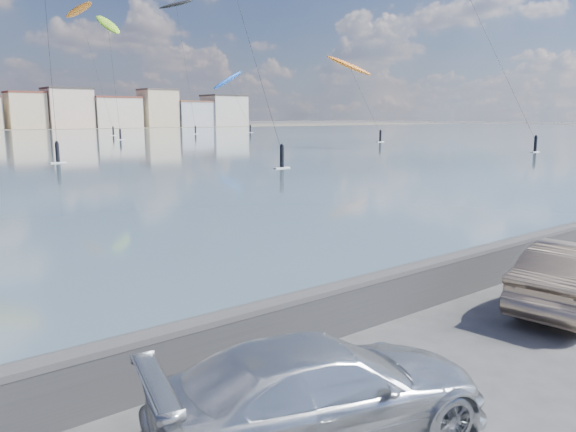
% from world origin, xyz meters
% --- Properties ---
extents(ground, '(700.00, 700.00, 0.00)m').
position_xyz_m(ground, '(0.00, 0.00, 0.00)').
color(ground, '#333335').
rests_on(ground, ground).
extents(seawall, '(400.00, 0.36, 1.08)m').
position_xyz_m(seawall, '(0.00, 2.70, 0.58)').
color(seawall, '#28282B').
rests_on(seawall, ground).
extents(car_silver, '(4.98, 2.96, 1.35)m').
position_xyz_m(car_silver, '(-1.43, 0.22, 0.68)').
color(car_silver, silver).
rests_on(car_silver, ground).
extents(kitesurfer_1, '(8.64, 14.70, 15.04)m').
position_xyz_m(kitesurfer_1, '(65.81, 67.89, 12.64)').
color(kitesurfer_1, orange).
rests_on(kitesurfer_1, ground).
extents(kitesurfer_4, '(9.88, 10.17, 16.29)m').
position_xyz_m(kitesurfer_4, '(72.88, 118.57, 12.90)').
color(kitesurfer_4, blue).
rests_on(kitesurfer_4, ground).
extents(kitesurfer_12, '(8.30, 14.35, 31.86)m').
position_xyz_m(kitesurfer_12, '(60.10, 120.54, 29.56)').
color(kitesurfer_12, black).
rests_on(kitesurfer_12, ground).
extents(kitesurfer_14, '(5.53, 19.44, 29.52)m').
position_xyz_m(kitesurfer_14, '(39.49, 127.29, 27.02)').
color(kitesurfer_14, orange).
rests_on(kitesurfer_14, ground).
extents(kitesurfer_16, '(4.48, 12.37, 23.10)m').
position_xyz_m(kitesurfer_16, '(34.79, 99.04, 20.19)').
color(kitesurfer_16, '#8CD826').
rests_on(kitesurfer_16, ground).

